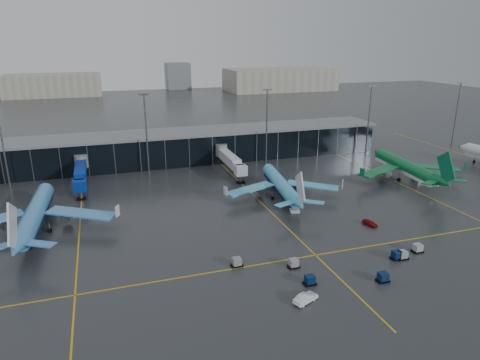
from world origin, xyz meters
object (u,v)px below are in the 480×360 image
object	(u,v)px
airliner_aer_lingus	(406,159)
baggage_carts	(350,263)
service_van_white	(306,298)
mobile_airstair	(294,208)
service_van_red	(370,223)
airliner_klm_near	(281,177)
airliner_arkefly	(33,203)

from	to	relation	value
airliner_aer_lingus	baggage_carts	world-z (taller)	airliner_aer_lingus
baggage_carts	service_van_white	distance (m)	15.27
baggage_carts	mobile_airstair	size ratio (longest dim) A/B	10.54
mobile_airstair	service_van_red	bearing A→B (deg)	-31.21
airliner_klm_near	baggage_carts	distance (m)	39.55
baggage_carts	mobile_airstair	distance (m)	28.47
airliner_aer_lingus	service_van_white	distance (m)	77.08
baggage_carts	service_van_red	xyz separation A→B (m)	(14.66, 15.02, -0.11)
airliner_klm_near	service_van_red	size ratio (longest dim) A/B	9.91
airliner_aer_lingus	service_van_white	size ratio (longest dim) A/B	8.76
airliner_arkefly	service_van_white	size ratio (longest dim) A/B	9.16
service_van_white	service_van_red	bearing A→B (deg)	-73.58
airliner_aer_lingus	service_van_red	world-z (taller)	airliner_aer_lingus
airliner_aer_lingus	mobile_airstair	size ratio (longest dim) A/B	11.04
airliner_arkefly	airliner_aer_lingus	bearing A→B (deg)	6.06
airliner_klm_near	airliner_aer_lingus	size ratio (longest dim) A/B	0.93
airliner_klm_near	mobile_airstair	bearing A→B (deg)	-85.79
airliner_aer_lingus	mobile_airstair	bearing A→B (deg)	-156.21
airliner_klm_near	service_van_white	bearing A→B (deg)	-100.28
mobile_airstair	airliner_arkefly	bearing A→B (deg)	-172.39
airliner_klm_near	service_van_red	world-z (taller)	airliner_klm_near
baggage_carts	service_van_red	world-z (taller)	baggage_carts
airliner_klm_near	baggage_carts	world-z (taller)	airliner_klm_near
baggage_carts	airliner_aer_lingus	bearing A→B (deg)	42.95
airliner_aer_lingus	baggage_carts	xyz separation A→B (m)	(-45.30, -42.18, -5.45)
airliner_klm_near	mobile_airstair	size ratio (longest dim) A/B	10.25
airliner_klm_near	airliner_arkefly	bearing A→B (deg)	-169.03
airliner_arkefly	airliner_klm_near	xyz separation A→B (m)	(60.53, 2.92, -0.72)
baggage_carts	service_van_red	distance (m)	20.99
airliner_klm_near	baggage_carts	size ratio (longest dim) A/B	0.97
service_van_white	mobile_airstair	bearing A→B (deg)	-45.44
baggage_carts	service_van_red	size ratio (longest dim) A/B	10.19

